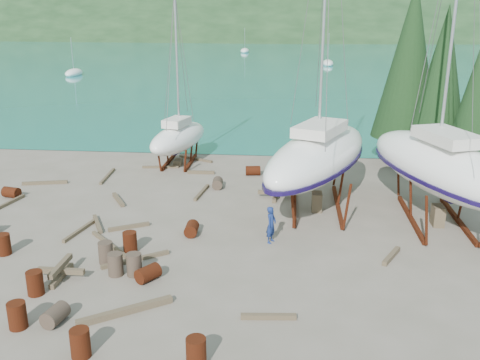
# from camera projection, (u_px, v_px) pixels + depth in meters

# --- Properties ---
(ground) EXTENTS (600.00, 600.00, 0.00)m
(ground) POSITION_uv_depth(u_px,v_px,m) (199.00, 245.00, 22.90)
(ground) COLOR #635C4E
(ground) RESTS_ON ground
(bay_water) EXTENTS (700.00, 700.00, 0.00)m
(bay_water) POSITION_uv_depth(u_px,v_px,m) (289.00, 27.00, 321.65)
(bay_water) COLOR #176B74
(bay_water) RESTS_ON ground
(far_hill) EXTENTS (800.00, 360.00, 110.00)m
(far_hill) POSITION_uv_depth(u_px,v_px,m) (289.00, 27.00, 326.40)
(far_hill) COLOR black
(far_hill) RESTS_ON ground
(far_house_left) EXTENTS (6.60, 5.60, 5.60)m
(far_house_left) POSITION_uv_depth(u_px,v_px,m) (130.00, 29.00, 207.86)
(far_house_left) COLOR beige
(far_house_left) RESTS_ON ground
(far_house_center) EXTENTS (6.60, 5.60, 5.60)m
(far_house_center) POSITION_uv_depth(u_px,v_px,m) (232.00, 29.00, 204.10)
(far_house_center) COLOR beige
(far_house_center) RESTS_ON ground
(far_house_right) EXTENTS (6.60, 5.60, 5.60)m
(far_house_right) POSITION_uv_depth(u_px,v_px,m) (365.00, 29.00, 199.39)
(far_house_right) COLOR beige
(far_house_right) RESTS_ON ground
(cypress_near_right) EXTENTS (3.60, 3.60, 10.00)m
(cypress_near_right) POSITION_uv_depth(u_px,v_px,m) (442.00, 79.00, 31.35)
(cypress_near_right) COLOR black
(cypress_near_right) RESTS_ON ground
(cypress_mid_right) EXTENTS (3.06, 3.06, 8.50)m
(cypress_mid_right) POSITION_uv_depth(u_px,v_px,m) (477.00, 99.00, 29.58)
(cypress_mid_right) COLOR black
(cypress_mid_right) RESTS_ON ground
(cypress_back_left) EXTENTS (4.14, 4.14, 11.50)m
(cypress_back_left) POSITION_uv_depth(u_px,v_px,m) (410.00, 60.00, 33.13)
(cypress_back_left) COLOR black
(cypress_back_left) RESTS_ON ground
(moored_boat_left) EXTENTS (2.00, 5.00, 6.05)m
(moored_boat_left) POSITION_uv_depth(u_px,v_px,m) (74.00, 73.00, 82.51)
(moored_boat_left) COLOR white
(moored_boat_left) RESTS_ON ground
(moored_boat_mid) EXTENTS (2.00, 5.00, 6.05)m
(moored_boat_mid) POSITION_uv_depth(u_px,v_px,m) (328.00, 63.00, 97.71)
(moored_boat_mid) COLOR white
(moored_boat_mid) RESTS_ON ground
(moored_boat_far) EXTENTS (2.00, 5.00, 6.05)m
(moored_boat_far) POSITION_uv_depth(u_px,v_px,m) (245.00, 51.00, 127.86)
(moored_boat_far) COLOR white
(moored_boat_far) RESTS_ON ground
(large_sailboat_near) EXTENTS (7.12, 11.15, 16.99)m
(large_sailboat_near) POSITION_uv_depth(u_px,v_px,m) (318.00, 155.00, 26.52)
(large_sailboat_near) COLOR white
(large_sailboat_near) RESTS_ON ground
(large_sailboat_far) EXTENTS (6.60, 11.13, 16.94)m
(large_sailboat_far) POSITION_uv_depth(u_px,v_px,m) (441.00, 165.00, 24.68)
(large_sailboat_far) COLOR white
(large_sailboat_far) RESTS_ON ground
(small_sailboat_shore) EXTENTS (3.66, 7.05, 10.79)m
(small_sailboat_shore) POSITION_uv_depth(u_px,v_px,m) (178.00, 137.00, 34.48)
(small_sailboat_shore) COLOR white
(small_sailboat_shore) RESTS_ON ground
(worker) EXTENTS (0.58, 0.70, 1.63)m
(worker) POSITION_uv_depth(u_px,v_px,m) (271.00, 225.00, 22.95)
(worker) COLOR navy
(worker) RESTS_ON ground
(drum_1) EXTENTS (0.74, 0.98, 0.58)m
(drum_1) POSITION_uv_depth(u_px,v_px,m) (55.00, 315.00, 17.11)
(drum_1) COLOR #2D2823
(drum_1) RESTS_ON ground
(drum_2) EXTENTS (0.99, 0.77, 0.58)m
(drum_2) POSITION_uv_depth(u_px,v_px,m) (11.00, 192.00, 28.64)
(drum_2) COLOR #521A0E
(drum_2) RESTS_ON ground
(drum_3) EXTENTS (0.58, 0.58, 0.88)m
(drum_3) POSITION_uv_depth(u_px,v_px,m) (80.00, 343.00, 15.40)
(drum_3) COLOR #521A0E
(drum_3) RESTS_ON ground
(drum_4) EXTENTS (0.95, 0.69, 0.58)m
(drum_4) POSITION_uv_depth(u_px,v_px,m) (253.00, 171.00, 32.54)
(drum_4) COLOR #521A0E
(drum_4) RESTS_ON ground
(drum_5) EXTENTS (0.58, 0.58, 0.88)m
(drum_5) POSITION_uv_depth(u_px,v_px,m) (115.00, 264.00, 20.19)
(drum_5) COLOR #2D2823
(drum_5) RESTS_ON ground
(drum_6) EXTENTS (0.61, 0.90, 0.58)m
(drum_6) POSITION_uv_depth(u_px,v_px,m) (192.00, 229.00, 23.86)
(drum_6) COLOR #521A0E
(drum_6) RESTS_ON ground
(drum_7) EXTENTS (0.58, 0.58, 0.88)m
(drum_7) POSITION_uv_depth(u_px,v_px,m) (196.00, 352.00, 15.00)
(drum_7) COLOR #521A0E
(drum_7) RESTS_ON ground
(drum_8) EXTENTS (0.58, 0.58, 0.88)m
(drum_8) POSITION_uv_depth(u_px,v_px,m) (3.00, 244.00, 21.91)
(drum_8) COLOR #521A0E
(drum_8) RESTS_ON ground
(drum_10) EXTENTS (0.58, 0.58, 0.88)m
(drum_10) POSITION_uv_depth(u_px,v_px,m) (35.00, 283.00, 18.81)
(drum_10) COLOR #521A0E
(drum_10) RESTS_ON ground
(drum_11) EXTENTS (0.65, 0.92, 0.58)m
(drum_11) POSITION_uv_depth(u_px,v_px,m) (217.00, 183.00, 30.18)
(drum_11) COLOR #2D2823
(drum_11) RESTS_ON ground
(drum_12) EXTENTS (0.98, 1.05, 0.58)m
(drum_12) POSITION_uv_depth(u_px,v_px,m) (148.00, 273.00, 19.81)
(drum_12) COLOR #521A0E
(drum_12) RESTS_ON ground
(drum_13) EXTENTS (0.58, 0.58, 0.88)m
(drum_13) POSITION_uv_depth(u_px,v_px,m) (17.00, 315.00, 16.81)
(drum_13) COLOR #521A0E
(drum_13) RESTS_ON ground
(drum_14) EXTENTS (0.58, 0.58, 0.88)m
(drum_14) POSITION_uv_depth(u_px,v_px,m) (130.00, 242.00, 22.13)
(drum_14) COLOR #521A0E
(drum_14) RESTS_ON ground
(drum_16) EXTENTS (0.58, 0.58, 0.88)m
(drum_16) POSITION_uv_depth(u_px,v_px,m) (106.00, 253.00, 21.18)
(drum_16) COLOR #2D2823
(drum_16) RESTS_ON ground
(drum_17) EXTENTS (0.58, 0.58, 0.88)m
(drum_17) POSITION_uv_depth(u_px,v_px,m) (134.00, 265.00, 20.17)
(drum_17) COLOR #2D2823
(drum_17) RESTS_ON ground
(timber_0) EXTENTS (2.30, 0.39, 0.14)m
(timber_0) POSITION_uv_depth(u_px,v_px,m) (160.00, 167.00, 34.08)
(timber_0) COLOR brown
(timber_0) RESTS_ON ground
(timber_1) EXTENTS (0.98, 1.63, 0.19)m
(timber_1) POSITION_uv_depth(u_px,v_px,m) (391.00, 256.00, 21.67)
(timber_1) COLOR brown
(timber_1) RESTS_ON ground
(timber_2) EXTENTS (2.50, 0.78, 0.19)m
(timber_2) POSITION_uv_depth(u_px,v_px,m) (45.00, 183.00, 30.89)
(timber_2) COLOR brown
(timber_2) RESTS_ON ground
(timber_3) EXTENTS (2.38, 2.45, 0.15)m
(timber_3) POSITION_uv_depth(u_px,v_px,m) (109.00, 244.00, 22.79)
(timber_3) COLOR brown
(timber_3) RESTS_ON ground
(timber_4) EXTENTS (1.74, 1.09, 0.17)m
(timber_4) POSITION_uv_depth(u_px,v_px,m) (129.00, 227.00, 24.62)
(timber_4) COLOR brown
(timber_4) RESTS_ON ground
(timber_5) EXTENTS (2.39, 1.78, 0.16)m
(timber_5) POSITION_uv_depth(u_px,v_px,m) (136.00, 259.00, 21.39)
(timber_5) COLOR brown
(timber_5) RESTS_ON ground
(timber_6) EXTENTS (1.67, 0.24, 0.19)m
(timber_6) POSITION_uv_depth(u_px,v_px,m) (201.00, 172.00, 32.87)
(timber_6) COLOR brown
(timber_6) RESTS_ON ground
(timber_7) EXTENTS (1.82, 0.33, 0.17)m
(timber_7) POSITION_uv_depth(u_px,v_px,m) (268.00, 317.00, 17.39)
(timber_7) COLOR brown
(timber_7) RESTS_ON ground
(timber_8) EXTENTS (1.19, 1.80, 0.19)m
(timber_8) POSITION_uv_depth(u_px,v_px,m) (118.00, 200.00, 28.13)
(timber_8) COLOR brown
(timber_8) RESTS_ON ground
(timber_9) EXTENTS (2.47, 1.38, 0.15)m
(timber_9) POSITION_uv_depth(u_px,v_px,m) (196.00, 159.00, 35.91)
(timber_9) COLOR brown
(timber_9) RESTS_ON ground
(timber_10) EXTENTS (0.46, 2.52, 0.16)m
(timber_10) POSITION_uv_depth(u_px,v_px,m) (202.00, 192.00, 29.28)
(timber_10) COLOR brown
(timber_10) RESTS_ON ground
(timber_11) EXTENTS (0.66, 2.73, 0.15)m
(timber_11) POSITION_uv_depth(u_px,v_px,m) (81.00, 230.00, 24.30)
(timber_11) COLOR brown
(timber_11) RESTS_ON ground
(timber_12) EXTENTS (1.13, 1.98, 0.17)m
(timber_12) POSITION_uv_depth(u_px,v_px,m) (98.00, 224.00, 24.96)
(timber_12) COLOR brown
(timber_12) RESTS_ON ground
(timber_15) EXTENTS (0.35, 3.01, 0.15)m
(timber_15) POSITION_uv_depth(u_px,v_px,m) (107.00, 176.00, 32.19)
(timber_15) COLOR brown
(timber_15) RESTS_ON ground
(timber_16) EXTENTS (2.80, 2.05, 0.23)m
(timber_16) POSITION_uv_depth(u_px,v_px,m) (126.00, 311.00, 17.66)
(timber_16) COLOR brown
(timber_16) RESTS_ON ground
(timber_17) EXTENTS (0.58, 2.35, 0.16)m
(timber_17) POSITION_uv_depth(u_px,v_px,m) (9.00, 203.00, 27.68)
(timber_17) COLOR brown
(timber_17) RESTS_ON ground
(timber_pile_fore) EXTENTS (1.80, 1.80, 0.60)m
(timber_pile_fore) POSITION_uv_depth(u_px,v_px,m) (61.00, 271.00, 19.98)
(timber_pile_fore) COLOR brown
(timber_pile_fore) RESTS_ON ground
(timber_pile_aft) EXTENTS (1.80, 1.80, 0.60)m
(timber_pile_aft) POSITION_uv_depth(u_px,v_px,m) (275.00, 192.00, 28.61)
(timber_pile_aft) COLOR brown
(timber_pile_aft) RESTS_ON ground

